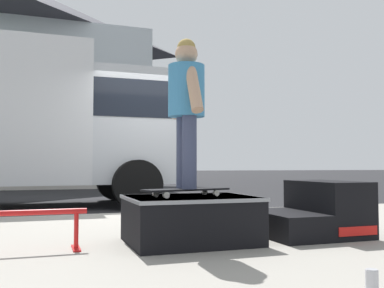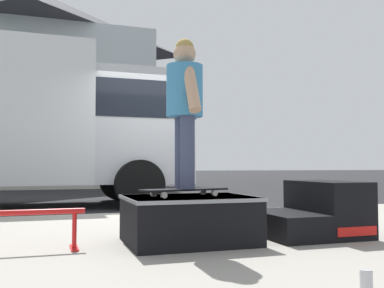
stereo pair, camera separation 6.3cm
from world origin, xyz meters
TOP-DOWN VIEW (x-y plane):
  - ground_plane at (0.00, 0.00)m, footprint 140.00×140.00m
  - sidewalk_slab at (0.00, -3.00)m, footprint 50.00×5.00m
  - skate_box at (-0.90, -3.12)m, footprint 1.08×0.85m
  - kicker_ramp at (0.37, -3.12)m, footprint 0.92×0.86m
  - skateboard at (-0.95, -3.16)m, footprint 0.81×0.38m
  - skater_kid at (-0.95, -3.16)m, footprint 0.32×0.67m
  - soda_can at (-0.49, -4.84)m, footprint 0.07×0.07m
  - box_truck at (-2.82, 2.20)m, footprint 6.91×2.63m
  - house_behind at (-2.75, 12.77)m, footprint 9.54×8.23m

SIDE VIEW (x-z plane):
  - ground_plane at x=0.00m, z-range 0.00..0.00m
  - sidewalk_slab at x=0.00m, z-range 0.00..0.12m
  - soda_can at x=-0.49m, z-range 0.12..0.25m
  - skate_box at x=-0.90m, z-range 0.13..0.53m
  - kicker_ramp at x=0.37m, z-range 0.08..0.59m
  - skateboard at x=-0.95m, z-range 0.54..0.61m
  - skater_kid at x=-0.95m, z-range 0.70..2.00m
  - box_truck at x=-2.82m, z-range 0.18..3.23m
  - house_behind at x=-2.75m, z-range 0.04..8.44m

